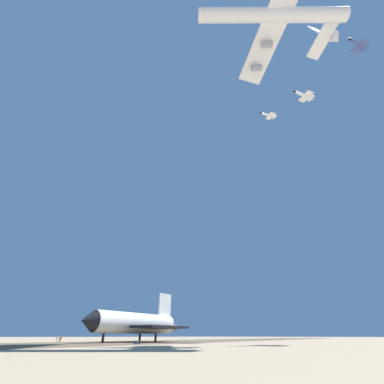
# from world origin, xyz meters

# --- Properties ---
(ground_plane) EXTENTS (1200.00, 1200.00, 0.00)m
(ground_plane) POSITION_xyz_m (0.00, 0.00, 0.00)
(ground_plane) COLOR tan
(runway_strip) EXTENTS (433.83, 169.81, 0.02)m
(runway_strip) POSITION_xyz_m (-3.48, -2.48, 0.01)
(runway_strip) COLOR brown
(runway_strip) RESTS_ON ground
(space_shuttle) EXTENTS (38.36, 28.19, 15.80)m
(space_shuttle) POSITION_xyz_m (-2.97, -2.32, 5.35)
(space_shuttle) COLOR white
(space_shuttle) RESTS_ON ground
(carrier_jet) EXTENTS (75.03, 57.95, 24.14)m
(carrier_jet) POSITION_xyz_m (-29.49, 56.04, 130.00)
(carrier_jet) COLOR white
(chase_jet_lead) EXTENTS (15.31, 8.85, 4.00)m
(chase_jet_lead) POSITION_xyz_m (-75.22, 41.31, 124.25)
(chase_jet_lead) COLOR silver
(chase_jet_left_wing) EXTENTS (15.16, 9.03, 4.00)m
(chase_jet_left_wing) POSITION_xyz_m (-101.97, 1.67, 157.58)
(chase_jet_left_wing) COLOR silver
(chase_jet_right_wing) EXTENTS (15.33, 8.70, 4.00)m
(chase_jet_right_wing) POSITION_xyz_m (-85.81, 72.47, 143.96)
(chase_jet_right_wing) COLOR #38478C
(ground_crew_near_nose) EXTENTS (0.54, 0.44, 1.73)m
(ground_crew_near_nose) POSITION_xyz_m (15.06, -15.83, 0.94)
(ground_crew_near_nose) COLOR orange
(ground_crew_near_nose) RESTS_ON ground
(ground_crew_mid_fuselage) EXTENTS (0.63, 0.34, 1.73)m
(ground_crew_mid_fuselage) POSITION_xyz_m (16.38, -14.36, 0.94)
(ground_crew_mid_fuselage) COLOR silver
(ground_crew_mid_fuselage) RESTS_ON ground
(ground_crew_near_wingtip) EXTENTS (0.33, 0.64, 1.73)m
(ground_crew_near_wingtip) POSITION_xyz_m (15.54, -15.47, 0.94)
(ground_crew_near_wingtip) COLOR silver
(ground_crew_near_wingtip) RESTS_ON ground
(ground_support_crate) EXTENTS (1.50, 1.62, 0.66)m
(ground_support_crate) POSITION_xyz_m (5.15, 16.48, 0.33)
(ground_support_crate) COLOR #4C4C51
(ground_support_crate) RESTS_ON ground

